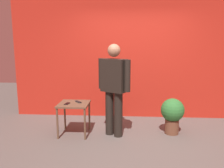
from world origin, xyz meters
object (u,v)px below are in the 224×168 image
Objects in this scene: standing_person at (114,85)px; side_table at (74,108)px; cell_phone at (67,104)px; potted_plant at (172,113)px; tv_remote at (78,102)px.

standing_person reaches higher than side_table.
potted_plant is at bearing 14.14° from cell_phone.
standing_person is at bearing -172.49° from potted_plant.
standing_person reaches higher than tv_remote.
potted_plant is (1.79, 0.07, -0.21)m from tv_remote.
tv_remote reaches higher than side_table.
cell_phone is at bearing 173.59° from tv_remote.
potted_plant is (1.11, 0.15, -0.55)m from standing_person.
standing_person is 11.83× the size of cell_phone.
side_table is 0.14m from tv_remote.
cell_phone is 1.99m from potted_plant.
cell_phone is (-0.11, -0.05, 0.09)m from side_table.
cell_phone is 0.22m from tv_remote.
tv_remote is (0.07, 0.07, 0.10)m from side_table.
standing_person is 10.02× the size of tv_remote.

